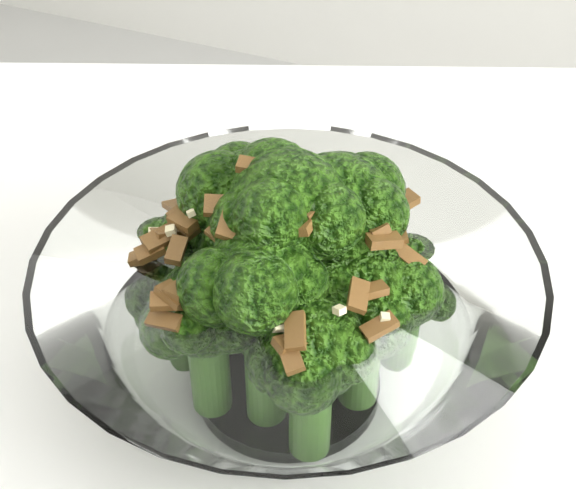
% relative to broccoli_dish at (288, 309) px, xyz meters
% --- Properties ---
extents(broccoli_dish, '(0.24, 0.24, 0.15)m').
position_rel_broccoli_dish_xyz_m(broccoli_dish, '(0.00, 0.00, 0.00)').
color(broccoli_dish, white).
rests_on(broccoli_dish, table).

